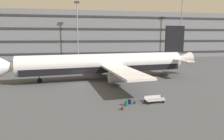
{
  "coord_description": "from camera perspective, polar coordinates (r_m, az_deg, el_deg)",
  "views": [
    {
      "loc": [
        -0.77,
        -37.94,
        8.94
      ],
      "look_at": [
        5.83,
        -2.94,
        3.0
      ],
      "focal_mm": 32.27,
      "sensor_mm": 36.0,
      "label": 1
    }
  ],
  "objects": [
    {
      "name": "suitcase_red",
      "position": [
        26.73,
        4.11,
        -9.24
      ],
      "size": [
        0.45,
        0.49,
        0.83
      ],
      "color": "#147266",
      "rests_on": "ground_plane"
    },
    {
      "name": "backpack_scuffed",
      "position": [
        25.23,
        2.85,
        -10.76
      ],
      "size": [
        0.42,
        0.39,
        0.5
      ],
      "color": "#592619",
      "rests_on": "ground_plane"
    },
    {
      "name": "light_mast_center_left",
      "position": [
        87.04,
        19.0,
        12.12
      ],
      "size": [
        1.8,
        0.5,
        24.02
      ],
      "color": "gray",
      "rests_on": "ground_plane"
    },
    {
      "name": "light_mast_left",
      "position": [
        75.9,
        -9.77,
        11.93
      ],
      "size": [
        1.8,
        0.5,
        21.38
      ],
      "color": "gray",
      "rests_on": "ground_plane"
    },
    {
      "name": "airliner",
      "position": [
        42.55,
        -1.55,
        1.72
      ],
      "size": [
        41.14,
        33.27,
        11.36
      ],
      "color": "silver",
      "rests_on": "ground_plane"
    },
    {
      "name": "ground_plane",
      "position": [
        38.99,
        -9.28,
        -3.91
      ],
      "size": [
        600.0,
        600.0,
        0.0
      ],
      "primitive_type": "plane",
      "color": "#424449"
    },
    {
      "name": "backpack_navy",
      "position": [
        28.08,
        9.7,
        -8.74
      ],
      "size": [
        0.27,
        0.33,
        0.53
      ],
      "color": "maroon",
      "rests_on": "ground_plane"
    },
    {
      "name": "terminal_structure",
      "position": [
        90.31,
        -10.34,
        9.69
      ],
      "size": [
        179.9,
        19.4,
        19.07
      ],
      "color": "slate",
      "rests_on": "ground_plane"
    },
    {
      "name": "baggage_cart",
      "position": [
        28.43,
        11.88,
        -8.17
      ],
      "size": [
        3.34,
        1.47,
        0.82
      ],
      "color": "#B7B7BC",
      "rests_on": "ground_plane"
    },
    {
      "name": "suitcase_large",
      "position": [
        27.32,
        5.0,
        -8.88
      ],
      "size": [
        0.5,
        0.49,
        0.78
      ],
      "color": "navy",
      "rests_on": "ground_plane"
    },
    {
      "name": "backpack_silver",
      "position": [
        27.53,
        6.41,
        -9.04
      ],
      "size": [
        0.37,
        0.35,
        0.51
      ],
      "color": "#264C26",
      "rests_on": "ground_plane"
    }
  ]
}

